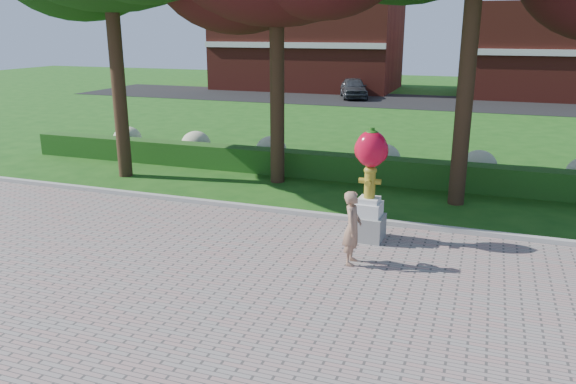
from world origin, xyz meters
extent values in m
plane|color=#194D13|center=(0.00, 0.00, 0.00)|extent=(100.00, 100.00, 0.00)
cube|color=gray|center=(0.00, -4.00, 0.02)|extent=(40.00, 14.00, 0.04)
cube|color=#ADADA5|center=(0.00, 3.00, 0.07)|extent=(40.00, 0.18, 0.15)
cube|color=#1D4213|center=(0.00, 7.00, 0.40)|extent=(24.00, 0.70, 0.80)
ellipsoid|color=#C1C294|center=(-9.00, 8.00, 0.55)|extent=(1.10, 1.10, 0.99)
ellipsoid|color=#C1C294|center=(-6.00, 8.00, 0.55)|extent=(1.10, 1.10, 0.99)
ellipsoid|color=#C1C294|center=(-3.00, 8.00, 0.55)|extent=(1.10, 1.10, 0.99)
ellipsoid|color=#C1C294|center=(1.00, 8.00, 0.55)|extent=(1.10, 1.10, 0.99)
ellipsoid|color=#C1C294|center=(4.00, 8.00, 0.55)|extent=(1.10, 1.10, 0.99)
cube|color=black|center=(0.00, 28.00, 0.01)|extent=(50.00, 8.00, 0.02)
cube|color=maroon|center=(-10.00, 34.00, 3.50)|extent=(14.00, 8.00, 7.00)
cube|color=maroon|center=(8.00, 34.00, 3.20)|extent=(12.00, 8.00, 6.40)
cylinder|color=black|center=(-7.00, 5.00, 3.36)|extent=(0.44, 0.44, 6.72)
cylinder|color=black|center=(-2.00, 6.00, 3.08)|extent=(0.44, 0.44, 6.16)
cylinder|color=black|center=(3.50, 5.50, 3.64)|extent=(0.44, 0.44, 7.28)
cube|color=gray|center=(1.78, 1.86, 0.32)|extent=(0.72, 0.72, 0.56)
cube|color=silver|center=(1.78, 1.86, 0.76)|extent=(0.58, 0.58, 0.32)
cube|color=silver|center=(1.78, 1.86, 0.98)|extent=(0.47, 0.47, 0.11)
cylinder|color=olive|center=(1.78, 1.86, 1.35)|extent=(0.25, 0.25, 0.63)
ellipsoid|color=olive|center=(1.78, 1.86, 1.67)|extent=(0.29, 0.29, 0.21)
cylinder|color=olive|center=(1.60, 1.86, 1.42)|extent=(0.14, 0.12, 0.12)
cylinder|color=olive|center=(1.96, 1.86, 1.42)|extent=(0.14, 0.12, 0.12)
cylinder|color=olive|center=(1.78, 1.69, 1.42)|extent=(0.14, 0.14, 0.14)
cylinder|color=olive|center=(1.78, 1.86, 1.76)|extent=(0.09, 0.09, 0.06)
ellipsoid|color=red|center=(1.78, 1.86, 2.15)|extent=(0.71, 0.63, 0.82)
ellipsoid|color=red|center=(1.58, 1.86, 2.13)|extent=(0.35, 0.35, 0.52)
ellipsoid|color=red|center=(1.98, 1.86, 2.13)|extent=(0.35, 0.35, 0.52)
cylinder|color=#215914|center=(1.78, 1.86, 2.56)|extent=(0.11, 0.11, 0.14)
ellipsoid|color=#215914|center=(1.78, 1.86, 2.52)|extent=(0.27, 0.27, 0.09)
imported|color=#9E745A|center=(1.75, 0.39, 0.81)|extent=(0.40, 0.58, 1.54)
imported|color=#3A3D41|center=(-4.86, 28.45, 0.72)|extent=(2.92, 4.45, 1.41)
camera|label=1|loc=(4.13, -10.12, 4.70)|focal=35.00mm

